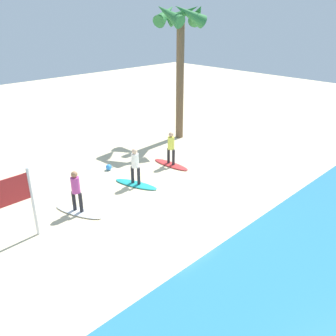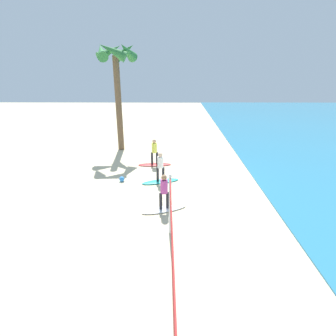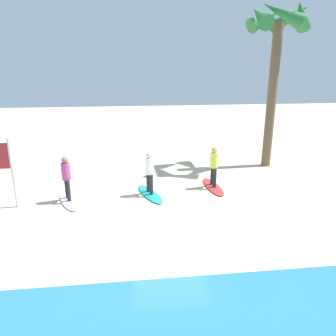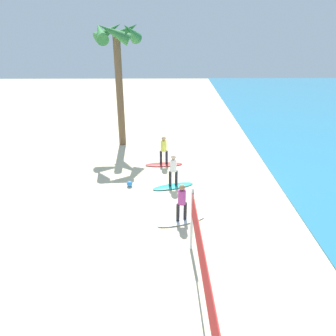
{
  "view_description": "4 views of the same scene",
  "coord_description": "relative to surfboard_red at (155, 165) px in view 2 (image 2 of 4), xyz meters",
  "views": [
    {
      "loc": [
        9.08,
        8.55,
        7.01
      ],
      "look_at": [
        -0.24,
        -1.04,
        1.01
      ],
      "focal_mm": 37.43,
      "sensor_mm": 36.0,
      "label": 1
    },
    {
      "loc": [
        14.35,
        -1.77,
        6.32
      ],
      "look_at": [
        0.33,
        -1.9,
        0.78
      ],
      "focal_mm": 29.24,
      "sensor_mm": 36.0,
      "label": 2
    },
    {
      "loc": [
        1.21,
        9.55,
        4.92
      ],
      "look_at": [
        -0.19,
        -2.13,
        1.14
      ],
      "focal_mm": 35.11,
      "sensor_mm": 36.0,
      "label": 3
    },
    {
      "loc": [
        15.05,
        -2.69,
        7.8
      ],
      "look_at": [
        0.73,
        -2.58,
        1.15
      ],
      "focal_mm": 35.53,
      "sensor_mm": 36.0,
      "label": 4
    }
  ],
  "objects": [
    {
      "name": "surfboard_teal",
      "position": [
        2.64,
        0.47,
        0.0
      ],
      "size": [
        1.19,
        2.17,
        0.09
      ],
      "primitive_type": "ellipsoid",
      "rotation": [
        0.0,
        0.0,
        1.89
      ],
      "color": "teal",
      "rests_on": "ground"
    },
    {
      "name": "surfboard_white",
      "position": [
        5.68,
        0.75,
        0.0
      ],
      "size": [
        1.25,
        2.16,
        0.09
      ],
      "primitive_type": "ellipsoid",
      "rotation": [
        0.0,
        0.0,
        1.92
      ],
      "color": "white",
      "rests_on": "ground"
    },
    {
      "name": "ground_plane",
      "position": [
        2.14,
        2.79,
        -0.04
      ],
      "size": [
        60.0,
        60.0,
        0.0
      ],
      "primitive_type": "plane",
      "color": "beige"
    },
    {
      "name": "surfboard_red",
      "position": [
        0.0,
        0.0,
        0.0
      ],
      "size": [
        0.72,
        2.14,
        0.09
      ],
      "primitive_type": "ellipsoid",
      "rotation": [
        0.0,
        0.0,
        1.65
      ],
      "color": "red",
      "rests_on": "ground"
    },
    {
      "name": "beach_ball",
      "position": [
        2.55,
        -1.69,
        0.1
      ],
      "size": [
        0.29,
        0.29,
        0.29
      ],
      "primitive_type": "sphere",
      "color": "#338CE5",
      "rests_on": "ground"
    },
    {
      "name": "surfer_white",
      "position": [
        5.68,
        0.75,
        0.99
      ],
      "size": [
        0.32,
        0.44,
        1.64
      ],
      "color": "#232328",
      "rests_on": "surfboard_white"
    },
    {
      "name": "surfer_red",
      "position": [
        0.0,
        -0.0,
        0.99
      ],
      "size": [
        0.32,
        0.46,
        1.64
      ],
      "color": "#232328",
      "rests_on": "surfboard_red"
    },
    {
      "name": "surfer_teal",
      "position": [
        2.64,
        0.47,
        0.99
      ],
      "size": [
        0.32,
        0.44,
        1.64
      ],
      "color": "#232328",
      "rests_on": "surfboard_teal"
    },
    {
      "name": "palm_tree",
      "position": [
        -3.4,
        -2.72,
        6.03
      ],
      "size": [
        2.88,
        3.03,
        7.58
      ],
      "color": "brown",
      "rests_on": "ground"
    },
    {
      "name": "volleyball_net",
      "position": [
        11.91,
        1.09,
        1.74
      ],
      "size": [
        9.1,
        0.26,
        2.5
      ],
      "color": "silver",
      "rests_on": "ground"
    }
  ]
}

